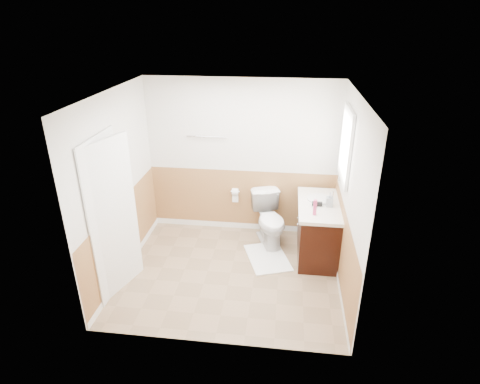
# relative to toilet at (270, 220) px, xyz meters

# --- Properties ---
(floor) EXTENTS (3.00, 3.00, 0.00)m
(floor) POSITION_rel_toilet_xyz_m (-0.49, -0.89, -0.40)
(floor) COLOR #8C7051
(floor) RESTS_ON ground
(ceiling) EXTENTS (3.00, 3.00, 0.00)m
(ceiling) POSITION_rel_toilet_xyz_m (-0.49, -0.89, 2.10)
(ceiling) COLOR white
(ceiling) RESTS_ON floor
(wall_back) EXTENTS (3.00, 0.00, 3.00)m
(wall_back) POSITION_rel_toilet_xyz_m (-0.49, 0.41, 0.85)
(wall_back) COLOR silver
(wall_back) RESTS_ON floor
(wall_front) EXTENTS (3.00, 0.00, 3.00)m
(wall_front) POSITION_rel_toilet_xyz_m (-0.49, -2.19, 0.85)
(wall_front) COLOR silver
(wall_front) RESTS_ON floor
(wall_left) EXTENTS (0.00, 3.00, 3.00)m
(wall_left) POSITION_rel_toilet_xyz_m (-1.99, -0.89, 0.85)
(wall_left) COLOR silver
(wall_left) RESTS_ON floor
(wall_right) EXTENTS (0.00, 3.00, 3.00)m
(wall_right) POSITION_rel_toilet_xyz_m (1.01, -0.89, 0.85)
(wall_right) COLOR silver
(wall_right) RESTS_ON floor
(wainscot_back) EXTENTS (3.00, 0.00, 3.00)m
(wainscot_back) POSITION_rel_toilet_xyz_m (-0.49, 0.40, 0.10)
(wainscot_back) COLOR #AF7D46
(wainscot_back) RESTS_ON floor
(wainscot_front) EXTENTS (3.00, 0.00, 3.00)m
(wainscot_front) POSITION_rel_toilet_xyz_m (-0.49, -2.18, 0.10)
(wainscot_front) COLOR #AF7D46
(wainscot_front) RESTS_ON floor
(wainscot_left) EXTENTS (0.00, 2.60, 2.60)m
(wainscot_left) POSITION_rel_toilet_xyz_m (-1.98, -0.89, 0.10)
(wainscot_left) COLOR #AF7D46
(wainscot_left) RESTS_ON floor
(wainscot_right) EXTENTS (0.00, 2.60, 2.60)m
(wainscot_right) POSITION_rel_toilet_xyz_m (0.99, -0.89, 0.10)
(wainscot_right) COLOR #AF7D46
(wainscot_right) RESTS_ON floor
(toilet) EXTENTS (0.69, 0.89, 0.81)m
(toilet) POSITION_rel_toilet_xyz_m (0.00, 0.00, 0.00)
(toilet) COLOR white
(toilet) RESTS_ON floor
(bath_mat) EXTENTS (0.79, 0.94, 0.02)m
(bath_mat) POSITION_rel_toilet_xyz_m (0.00, -0.46, -0.39)
(bath_mat) COLOR white
(bath_mat) RESTS_ON floor
(vanity_cabinet) EXTENTS (0.55, 1.10, 0.80)m
(vanity_cabinet) POSITION_rel_toilet_xyz_m (0.72, -0.26, -0.00)
(vanity_cabinet) COLOR black
(vanity_cabinet) RESTS_ON floor
(vanity_knob_left) EXTENTS (0.03, 0.03, 0.03)m
(vanity_knob_left) POSITION_rel_toilet_xyz_m (0.42, -0.36, 0.15)
(vanity_knob_left) COLOR silver
(vanity_knob_left) RESTS_ON vanity_cabinet
(vanity_knob_right) EXTENTS (0.03, 0.03, 0.03)m
(vanity_knob_right) POSITION_rel_toilet_xyz_m (0.42, -0.16, 0.15)
(vanity_knob_right) COLOR silver
(vanity_knob_right) RESTS_ON vanity_cabinet
(countertop) EXTENTS (0.60, 1.15, 0.05)m
(countertop) POSITION_rel_toilet_xyz_m (0.71, -0.26, 0.42)
(countertop) COLOR silver
(countertop) RESTS_ON vanity_cabinet
(sink_basin) EXTENTS (0.36, 0.36, 0.02)m
(sink_basin) POSITION_rel_toilet_xyz_m (0.72, -0.11, 0.46)
(sink_basin) COLOR silver
(sink_basin) RESTS_ON countertop
(faucet) EXTENTS (0.02, 0.02, 0.14)m
(faucet) POSITION_rel_toilet_xyz_m (0.90, -0.11, 0.52)
(faucet) COLOR silver
(faucet) RESTS_ON countertop
(lotion_bottle) EXTENTS (0.05, 0.05, 0.22)m
(lotion_bottle) POSITION_rel_toilet_xyz_m (0.62, -0.60, 0.56)
(lotion_bottle) COLOR #C13263
(lotion_bottle) RESTS_ON countertop
(soap_dispenser) EXTENTS (0.10, 0.10, 0.20)m
(soap_dispenser) POSITION_rel_toilet_xyz_m (0.84, -0.31, 0.55)
(soap_dispenser) COLOR gray
(soap_dispenser) RESTS_ON countertop
(hair_dryer_body) EXTENTS (0.14, 0.07, 0.07)m
(hair_dryer_body) POSITION_rel_toilet_xyz_m (0.67, -0.33, 0.48)
(hair_dryer_body) COLOR black
(hair_dryer_body) RESTS_ON countertop
(hair_dryer_handle) EXTENTS (0.03, 0.03, 0.07)m
(hair_dryer_handle) POSITION_rel_toilet_xyz_m (0.64, -0.37, 0.45)
(hair_dryer_handle) COLOR black
(hair_dryer_handle) RESTS_ON countertop
(mirror_panel) EXTENTS (0.02, 0.35, 0.90)m
(mirror_panel) POSITION_rel_toilet_xyz_m (0.98, 0.21, 1.15)
(mirror_panel) COLOR silver
(mirror_panel) RESTS_ON wall_right
(window_frame) EXTENTS (0.04, 0.80, 1.00)m
(window_frame) POSITION_rel_toilet_xyz_m (0.98, -0.30, 1.35)
(window_frame) COLOR white
(window_frame) RESTS_ON wall_right
(window_glass) EXTENTS (0.01, 0.70, 0.90)m
(window_glass) POSITION_rel_toilet_xyz_m (0.99, -0.30, 1.35)
(window_glass) COLOR white
(window_glass) RESTS_ON wall_right
(door) EXTENTS (0.29, 0.78, 2.04)m
(door) POSITION_rel_toilet_xyz_m (-1.89, -1.34, 0.62)
(door) COLOR white
(door) RESTS_ON wall_left
(door_frame) EXTENTS (0.02, 0.92, 2.10)m
(door_frame) POSITION_rel_toilet_xyz_m (-1.97, -1.34, 0.63)
(door_frame) COLOR white
(door_frame) RESTS_ON wall_left
(door_knob) EXTENTS (0.06, 0.06, 0.06)m
(door_knob) POSITION_rel_toilet_xyz_m (-1.83, -1.01, 0.55)
(door_knob) COLOR silver
(door_knob) RESTS_ON door
(towel_bar) EXTENTS (0.62, 0.02, 0.02)m
(towel_bar) POSITION_rel_toilet_xyz_m (-1.04, 0.36, 1.20)
(towel_bar) COLOR silver
(towel_bar) RESTS_ON wall_back
(tp_holder_bar) EXTENTS (0.14, 0.02, 0.02)m
(tp_holder_bar) POSITION_rel_toilet_xyz_m (-0.59, 0.34, 0.30)
(tp_holder_bar) COLOR silver
(tp_holder_bar) RESTS_ON wall_back
(tp_roll) EXTENTS (0.10, 0.11, 0.11)m
(tp_roll) POSITION_rel_toilet_xyz_m (-0.59, 0.34, 0.30)
(tp_roll) COLOR white
(tp_roll) RESTS_ON tp_holder_bar
(tp_sheet) EXTENTS (0.10, 0.01, 0.16)m
(tp_sheet) POSITION_rel_toilet_xyz_m (-0.59, 0.34, 0.19)
(tp_sheet) COLOR white
(tp_sheet) RESTS_ON tp_roll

